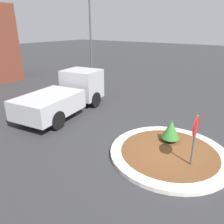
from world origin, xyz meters
name	(u,v)px	position (x,y,z in m)	size (l,w,h in m)	color
ground_plane	(168,155)	(0.00, 0.00, 0.00)	(120.00, 120.00, 0.00)	#2D2D30
traffic_island	(169,153)	(0.00, 0.00, 0.08)	(4.72, 4.72, 0.16)	beige
stop_sign	(195,133)	(-0.39, -0.98, 1.46)	(0.75, 0.07, 2.10)	#4C4C51
island_shrub	(171,129)	(0.82, 0.29, 0.74)	(0.78, 0.78, 0.98)	brown
utility_truck	(66,94)	(1.00, 6.88, 1.10)	(6.20, 3.14, 2.26)	#B2B2B7
light_pole	(91,34)	(8.05, 10.90, 4.22)	(0.70, 0.30, 7.30)	#4C4C51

